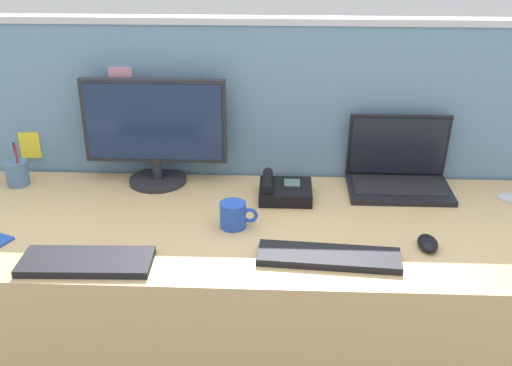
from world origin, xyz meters
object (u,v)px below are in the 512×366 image
Objects in this scene: desktop_monitor at (155,128)px; computer_mouse_right_hand at (428,243)px; pen_cup at (17,173)px; keyboard_main at (86,262)px; desk_phone at (283,190)px; keyboard_spare at (329,257)px; coffee_mug at (234,215)px; laptop at (398,170)px.

computer_mouse_right_hand is (0.91, -0.45, -0.19)m from desktop_monitor.
desktop_monitor is 3.05× the size of pen_cup.
pen_cup is at bearing 125.70° from keyboard_main.
desk_phone is 0.44× the size of keyboard_spare.
keyboard_spare is 0.35m from coffee_mug.
computer_mouse_right_hand is 1.47m from pen_cup.
computer_mouse_right_hand is 0.61m from coffee_mug.
desktop_monitor reaches higher than keyboard_spare.
desktop_monitor is 1.38× the size of keyboard_main.
laptop is at bearing 29.01° from keyboard_main.
coffee_mug reaches higher than computer_mouse_right_hand.
coffee_mug is at bearing -47.90° from desktop_monitor.
computer_mouse_right_hand is 0.59× the size of pen_cup.
desktop_monitor is at bearing 6.00° from pen_cup.
desktop_monitor is at bearing 179.37° from laptop.
keyboard_spare is at bearing -71.99° from desk_phone.
desk_phone is at bearing 144.40° from computer_mouse_right_hand.
keyboard_main is at bearing -99.16° from desktop_monitor.
keyboard_spare is at bearing -118.20° from laptop.
keyboard_spare is 3.39× the size of coffee_mug.
pen_cup reaches higher than keyboard_main.
coffee_mug is (-0.60, 0.11, 0.03)m from computer_mouse_right_hand.
desk_phone is 0.27m from coffee_mug.
computer_mouse_right_hand is at bearing 20.14° from keyboard_spare.
coffee_mug is (-0.16, -0.22, 0.01)m from desk_phone.
desktop_monitor is 0.63m from keyboard_main.
coffee_mug is at bearing -19.48° from pen_cup.
desk_phone reaches higher than keyboard_spare.
keyboard_spare is at bearing -23.37° from pen_cup.
laptop is at bearing -0.63° from desktop_monitor.
computer_mouse_right_hand is at bearing -10.04° from coffee_mug.
laptop reaches higher than computer_mouse_right_hand.
desk_phone is at bearing -165.16° from laptop.
laptop reaches higher than desk_phone.
computer_mouse_right_hand reaches higher than keyboard_main.
keyboard_main is 0.48m from coffee_mug.
pen_cup is (-1.40, -0.04, -0.02)m from laptop.
keyboard_main is at bearing -170.79° from keyboard_spare.
desktop_monitor is at bearing 142.83° from keyboard_spare.
coffee_mug is (-0.58, -0.33, -0.03)m from laptop.
keyboard_main is at bearing -170.44° from computer_mouse_right_hand.
laptop is 1.40m from pen_cup.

